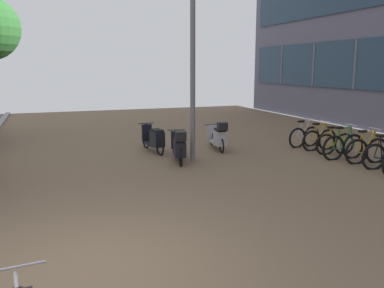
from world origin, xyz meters
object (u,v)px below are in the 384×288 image
object	(u,v)px
bicycle_rack_06	(304,137)
scooter_mid	(219,137)
scooter_near	(154,139)
lamp_post	(193,27)
bicycle_rack_05	(319,140)
scooter_far	(179,147)
bicycle_rack_02	(367,151)
bicycle_rack_03	(343,147)
bicycle_rack_04	(335,143)

from	to	relation	value
bicycle_rack_06	scooter_mid	bearing A→B (deg)	170.84
scooter_near	lamp_post	bearing A→B (deg)	-63.27
bicycle_rack_05	bicycle_rack_06	world-z (taller)	bicycle_rack_06
bicycle_rack_06	scooter_far	distance (m)	4.61
bicycle_rack_02	bicycle_rack_03	size ratio (longest dim) A/B	0.96
bicycle_rack_02	bicycle_rack_03	bearing A→B (deg)	110.74
bicycle_rack_03	bicycle_rack_05	size ratio (longest dim) A/B	1.10
scooter_mid	bicycle_rack_03	bearing A→B (deg)	-40.14
bicycle_rack_05	scooter_mid	distance (m)	3.19
scooter_near	lamp_post	world-z (taller)	lamp_post
bicycle_rack_02	bicycle_rack_03	world-z (taller)	bicycle_rack_03
bicycle_rack_06	lamp_post	xyz separation A→B (m)	(-4.14, -0.59, 3.29)
bicycle_rack_04	scooter_near	size ratio (longest dim) A/B	0.71
bicycle_rack_02	lamp_post	bearing A→B (deg)	155.48
bicycle_rack_03	scooter_mid	xyz separation A→B (m)	(-2.83, 2.39, 0.07)
bicycle_rack_06	scooter_mid	world-z (taller)	scooter_mid
bicycle_rack_03	lamp_post	world-z (taller)	lamp_post
bicycle_rack_03	scooter_far	world-z (taller)	bicycle_rack_03
bicycle_rack_03	scooter_far	size ratio (longest dim) A/B	0.78
scooter_near	bicycle_rack_02	bearing A→B (deg)	-34.07
scooter_far	scooter_near	bearing A→B (deg)	101.24
bicycle_rack_05	scooter_near	distance (m)	5.20
bicycle_rack_03	scooter_near	bearing A→B (deg)	150.00
scooter_near	scooter_far	size ratio (longest dim) A/B	0.97
bicycle_rack_05	lamp_post	world-z (taller)	lamp_post
bicycle_rack_02	bicycle_rack_06	size ratio (longest dim) A/B	1.06
bicycle_rack_05	bicycle_rack_06	xyz separation A→B (m)	(-0.11, 0.64, 0.00)
scooter_far	lamp_post	size ratio (longest dim) A/B	0.28
bicycle_rack_04	lamp_post	distance (m)	5.48
bicycle_rack_02	bicycle_rack_05	distance (m)	1.92
scooter_mid	scooter_far	world-z (taller)	scooter_mid
scooter_mid	lamp_post	size ratio (longest dim) A/B	0.27
bicycle_rack_05	scooter_near	bearing A→B (deg)	163.25
bicycle_rack_05	scooter_mid	xyz separation A→B (m)	(-2.99, 1.10, 0.10)
bicycle_rack_03	scooter_near	size ratio (longest dim) A/B	0.80
bicycle_rack_03	bicycle_rack_05	bearing A→B (deg)	82.68
bicycle_rack_04	bicycle_rack_03	bearing A→B (deg)	-110.41
bicycle_rack_06	scooter_far	xyz separation A→B (m)	(-4.56, -0.66, 0.10)
bicycle_rack_06	bicycle_rack_05	bearing A→B (deg)	-79.88
scooter_mid	scooter_far	distance (m)	2.02
bicycle_rack_06	scooter_near	world-z (taller)	bicycle_rack_06
bicycle_rack_05	lamp_post	distance (m)	5.38
bicycle_rack_03	bicycle_rack_04	bearing A→B (deg)	69.59
bicycle_rack_06	scooter_far	size ratio (longest dim) A/B	0.70
bicycle_rack_05	scooter_mid	world-z (taller)	scooter_mid
bicycle_rack_02	scooter_near	xyz separation A→B (m)	(-5.06, 3.42, 0.06)
bicycle_rack_04	scooter_mid	bearing A→B (deg)	150.37
scooter_near	scooter_mid	distance (m)	2.02
bicycle_rack_04	bicycle_rack_05	xyz separation A→B (m)	(-0.07, 0.64, 0.01)
scooter_mid	lamp_post	distance (m)	3.59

